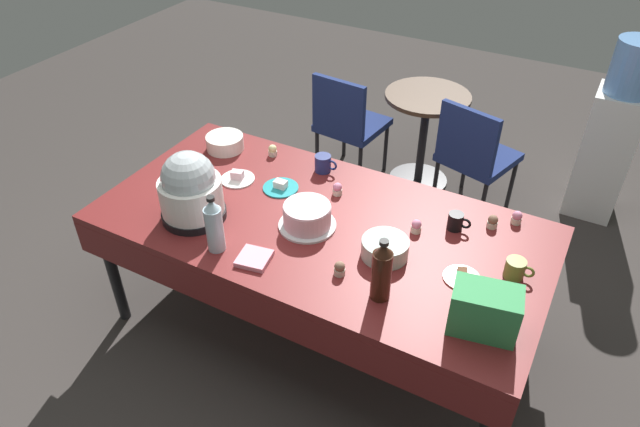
# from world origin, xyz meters

# --- Properties ---
(ground) EXTENTS (9.00, 9.00, 0.00)m
(ground) POSITION_xyz_m (0.00, 0.00, 0.00)
(ground) COLOR #383330
(potluck_table) EXTENTS (2.20, 1.10, 0.75)m
(potluck_table) POSITION_xyz_m (0.00, 0.00, 0.69)
(potluck_table) COLOR maroon
(potluck_table) RESTS_ON ground
(frosted_layer_cake) EXTENTS (0.28, 0.28, 0.12)m
(frosted_layer_cake) POSITION_xyz_m (-0.04, -0.06, 0.81)
(frosted_layer_cake) COLOR silver
(frosted_layer_cake) RESTS_ON potluck_table
(slow_cooker) EXTENTS (0.32, 0.32, 0.36)m
(slow_cooker) POSITION_xyz_m (-0.56, -0.26, 0.91)
(slow_cooker) COLOR black
(slow_cooker) RESTS_ON potluck_table
(glass_salad_bowl) EXTENTS (0.21, 0.21, 0.09)m
(glass_salad_bowl) POSITION_xyz_m (0.38, -0.08, 0.79)
(glass_salad_bowl) COLOR #B2C6BC
(glass_salad_bowl) RESTS_ON potluck_table
(ceramic_snack_bowl) EXTENTS (0.22, 0.22, 0.08)m
(ceramic_snack_bowl) POSITION_xyz_m (-0.82, 0.34, 0.79)
(ceramic_snack_bowl) COLOR silver
(ceramic_snack_bowl) RESTS_ON potluck_table
(dessert_plate_white) EXTENTS (0.18, 0.18, 0.05)m
(dessert_plate_white) POSITION_xyz_m (-0.57, 0.11, 0.76)
(dessert_plate_white) COLOR white
(dessert_plate_white) RESTS_ON potluck_table
(dessert_plate_coral) EXTENTS (0.16, 0.16, 0.04)m
(dessert_plate_coral) POSITION_xyz_m (0.73, -0.06, 0.76)
(dessert_plate_coral) COLOR #E07266
(dessert_plate_coral) RESTS_ON potluck_table
(dessert_plate_teal) EXTENTS (0.19, 0.19, 0.05)m
(dessert_plate_teal) POSITION_xyz_m (-0.32, 0.15, 0.76)
(dessert_plate_teal) COLOR teal
(dessert_plate_teal) RESTS_ON potluck_table
(cupcake_berry) EXTENTS (0.05, 0.05, 0.07)m
(cupcake_berry) POSITION_xyz_m (0.25, -0.29, 0.78)
(cupcake_berry) COLOR beige
(cupcake_berry) RESTS_ON potluck_table
(cupcake_cocoa) EXTENTS (0.05, 0.05, 0.07)m
(cupcake_cocoa) POSITION_xyz_m (-0.03, 0.25, 0.78)
(cupcake_cocoa) COLOR beige
(cupcake_cocoa) RESTS_ON potluck_table
(cupcake_vanilla) EXTENTS (0.05, 0.05, 0.07)m
(cupcake_vanilla) POSITION_xyz_m (-0.53, 0.41, 0.78)
(cupcake_vanilla) COLOR beige
(cupcake_vanilla) RESTS_ON potluck_table
(cupcake_mint) EXTENTS (0.05, 0.05, 0.07)m
(cupcake_mint) POSITION_xyz_m (0.84, 0.45, 0.78)
(cupcake_mint) COLOR beige
(cupcake_mint) RESTS_ON potluck_table
(cupcake_lemon) EXTENTS (0.05, 0.05, 0.07)m
(cupcake_lemon) POSITION_xyz_m (0.75, 0.36, 0.78)
(cupcake_lemon) COLOR beige
(cupcake_lemon) RESTS_ON potluck_table
(cupcake_rose) EXTENTS (0.05, 0.05, 0.07)m
(cupcake_rose) POSITION_xyz_m (0.44, 0.15, 0.78)
(cupcake_rose) COLOR beige
(cupcake_rose) RESTS_ON potluck_table
(soda_bottle_water) EXTENTS (0.08, 0.08, 0.29)m
(soda_bottle_water) POSITION_xyz_m (-0.32, -0.40, 0.88)
(soda_bottle_water) COLOR silver
(soda_bottle_water) RESTS_ON potluck_table
(soda_bottle_cola) EXTENTS (0.08, 0.08, 0.30)m
(soda_bottle_cola) POSITION_xyz_m (0.46, -0.33, 0.89)
(soda_bottle_cola) COLOR #33190F
(soda_bottle_cola) RESTS_ON potluck_table
(coffee_mug_olive) EXTENTS (0.13, 0.09, 0.09)m
(coffee_mug_olive) POSITION_xyz_m (0.92, 0.06, 0.79)
(coffee_mug_olive) COLOR olive
(coffee_mug_olive) RESTS_ON potluck_table
(coffee_mug_black) EXTENTS (0.11, 0.07, 0.09)m
(coffee_mug_black) POSITION_xyz_m (0.59, 0.26, 0.79)
(coffee_mug_black) COLOR black
(coffee_mug_black) RESTS_ON potluck_table
(coffee_mug_tan) EXTENTS (0.12, 0.08, 0.09)m
(coffee_mug_tan) POSITION_xyz_m (-0.80, -0.05, 0.80)
(coffee_mug_tan) COLOR tan
(coffee_mug_tan) RESTS_ON potluck_table
(coffee_mug_navy) EXTENTS (0.13, 0.09, 0.10)m
(coffee_mug_navy) POSITION_xyz_m (-0.20, 0.41, 0.80)
(coffee_mug_navy) COLOR navy
(coffee_mug_navy) RESTS_ON potluck_table
(soda_carton) EXTENTS (0.29, 0.21, 0.20)m
(soda_carton) POSITION_xyz_m (0.88, -0.30, 0.85)
(soda_carton) COLOR #338C4C
(soda_carton) RESTS_ON potluck_table
(paper_napkin_stack) EXTENTS (0.16, 0.16, 0.02)m
(paper_napkin_stack) POSITION_xyz_m (-0.12, -0.39, 0.76)
(paper_napkin_stack) COLOR pink
(paper_napkin_stack) RESTS_ON potluck_table
(maroon_chair_left) EXTENTS (0.48, 0.48, 0.85)m
(maroon_chair_left) POSITION_xyz_m (-0.56, 1.44, 0.49)
(maroon_chair_left) COLOR navy
(maroon_chair_left) RESTS_ON ground
(maroon_chair_right) EXTENTS (0.54, 0.54, 0.85)m
(maroon_chair_right) POSITION_xyz_m (0.38, 1.44, 0.49)
(maroon_chair_right) COLOR navy
(maroon_chair_right) RESTS_ON ground
(round_cafe_table) EXTENTS (0.60, 0.60, 0.72)m
(round_cafe_table) POSITION_xyz_m (-0.05, 1.66, 0.50)
(round_cafe_table) COLOR #473323
(round_cafe_table) RESTS_ON ground
(water_cooler) EXTENTS (0.32, 0.32, 1.24)m
(water_cooler) POSITION_xyz_m (1.15, 1.91, 0.59)
(water_cooler) COLOR silver
(water_cooler) RESTS_ON ground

